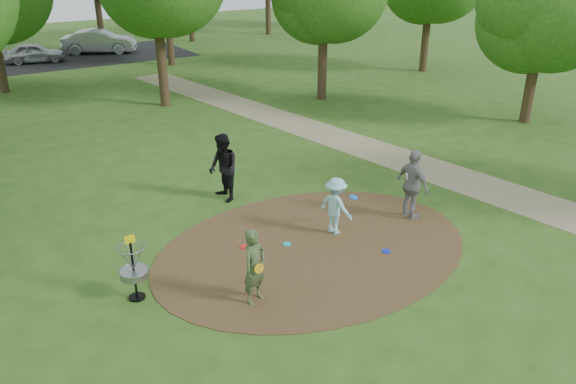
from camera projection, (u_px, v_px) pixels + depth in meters
ground at (314, 248)px, 14.22m from camera, size 100.00×100.00×0.00m
dirt_clearing at (314, 247)px, 14.21m from camera, size 8.40×8.40×0.02m
footpath at (436, 171)px, 18.98m from camera, size 7.55×39.89×0.01m
parking_lot at (83, 57)px, 38.21m from camera, size 14.00×8.00×0.01m
player_observer_with_disc at (255, 267)px, 11.76m from camera, size 0.74×0.62×1.72m
player_throwing_with_disc at (336, 206)px, 14.65m from camera, size 1.11×1.12×1.56m
player_walking_with_disc at (223, 168)px, 16.48m from camera, size 0.81×1.02×2.04m
player_waiting_with_disc at (413, 185)px, 15.37m from camera, size 0.54×1.20×2.01m
disc_ground_cyan at (287, 244)px, 14.33m from camera, size 0.22×0.22×0.02m
disc_ground_blue at (386, 251)px, 14.00m from camera, size 0.22×0.22×0.02m
disc_ground_red at (244, 247)px, 14.20m from camera, size 0.22×0.22×0.02m
car_left at (34, 53)px, 36.00m from camera, size 3.88×2.19×1.25m
car_right at (99, 41)px, 39.03m from camera, size 5.16×3.73×1.62m
disc_golf_basket at (133, 263)px, 11.85m from camera, size 0.63×0.63×1.54m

